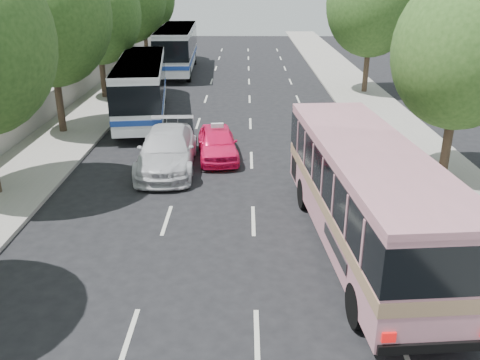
{
  "coord_description": "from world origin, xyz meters",
  "views": [
    {
      "loc": [
        0.72,
        -11.21,
        7.59
      ],
      "look_at": [
        0.56,
        3.66,
        1.6
      ],
      "focal_mm": 38.0,
      "sensor_mm": 36.0,
      "label": 1
    }
  ],
  "objects_px": {
    "pink_bus": "(366,187)",
    "tour_coach_rear": "(177,45)",
    "tour_coach_front": "(142,83)",
    "white_pickup": "(167,150)",
    "pink_taxi": "(218,143)"
  },
  "relations": [
    {
      "from": "white_pickup",
      "to": "tour_coach_rear",
      "type": "xyz_separation_m",
      "value": [
        -2.43,
        23.16,
        1.4
      ]
    },
    {
      "from": "pink_bus",
      "to": "tour_coach_front",
      "type": "distance_m",
      "value": 17.64
    },
    {
      "from": "tour_coach_rear",
      "to": "tour_coach_front",
      "type": "bearing_deg",
      "value": -92.98
    },
    {
      "from": "white_pickup",
      "to": "tour_coach_front",
      "type": "distance_m",
      "value": 8.66
    },
    {
      "from": "tour_coach_rear",
      "to": "pink_taxi",
      "type": "bearing_deg",
      "value": -80.95
    },
    {
      "from": "pink_taxi",
      "to": "tour_coach_rear",
      "type": "distance_m",
      "value": 22.3
    },
    {
      "from": "pink_taxi",
      "to": "white_pickup",
      "type": "height_order",
      "value": "white_pickup"
    },
    {
      "from": "pink_taxi",
      "to": "tour_coach_front",
      "type": "bearing_deg",
      "value": 116.92
    },
    {
      "from": "tour_coach_front",
      "to": "pink_bus",
      "type": "bearing_deg",
      "value": -65.8
    },
    {
      "from": "pink_taxi",
      "to": "white_pickup",
      "type": "distance_m",
      "value": 2.45
    },
    {
      "from": "tour_coach_front",
      "to": "white_pickup",
      "type": "bearing_deg",
      "value": -80.16
    },
    {
      "from": "tour_coach_front",
      "to": "tour_coach_rear",
      "type": "distance_m",
      "value": 14.97
    },
    {
      "from": "pink_bus",
      "to": "tour_coach_front",
      "type": "xyz_separation_m",
      "value": [
        -9.25,
        15.02,
        -0.03
      ]
    },
    {
      "from": "pink_bus",
      "to": "white_pickup",
      "type": "relative_size",
      "value": 1.83
    },
    {
      "from": "pink_bus",
      "to": "tour_coach_rear",
      "type": "height_order",
      "value": "tour_coach_rear"
    }
  ]
}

